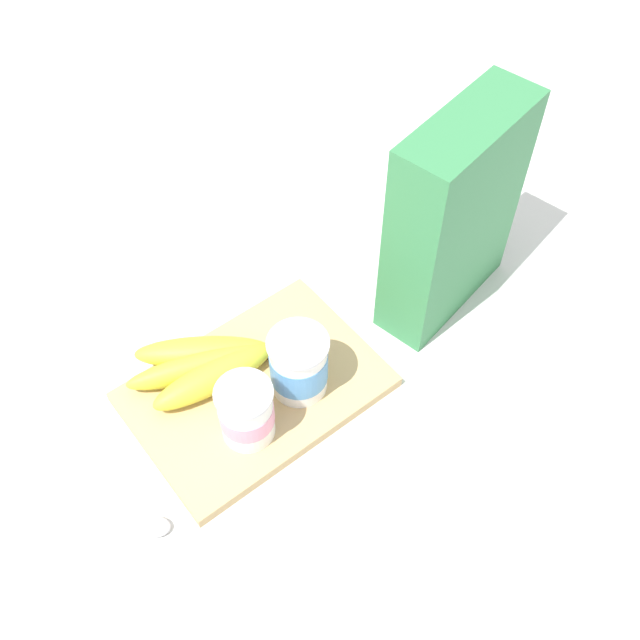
{
  "coord_description": "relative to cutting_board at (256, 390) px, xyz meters",
  "views": [
    {
      "loc": [
        0.23,
        0.42,
        0.76
      ],
      "look_at": [
        -0.1,
        0.0,
        0.07
      ],
      "focal_mm": 41.28,
      "sensor_mm": 36.0,
      "label": 1
    }
  ],
  "objects": [
    {
      "name": "ground_plane",
      "position": [
        0.0,
        0.0,
        -0.01
      ],
      "size": [
        2.4,
        2.4,
        0.0
      ],
      "primitive_type": "plane",
      "color": "silver"
    },
    {
      "name": "cutting_board",
      "position": [
        0.0,
        0.0,
        0.0
      ],
      "size": [
        0.29,
        0.2,
        0.02
      ],
      "primitive_type": "cube",
      "color": "tan",
      "rests_on": "ground_plane"
    },
    {
      "name": "cereal_box",
      "position": [
        -0.28,
        0.02,
        0.13
      ],
      "size": [
        0.2,
        0.11,
        0.28
      ],
      "primitive_type": "cube",
      "rotation": [
        0.0,
        0.0,
        3.34
      ],
      "color": "#38844C",
      "rests_on": "ground_plane"
    },
    {
      "name": "yogurt_cup_front",
      "position": [
        -0.04,
        0.03,
        0.05
      ],
      "size": [
        0.07,
        0.07,
        0.09
      ],
      "color": "white",
      "rests_on": "cutting_board"
    },
    {
      "name": "yogurt_cup_back",
      "position": [
        0.04,
        0.04,
        0.05
      ],
      "size": [
        0.07,
        0.07,
        0.08
      ],
      "color": "white",
      "rests_on": "cutting_board"
    },
    {
      "name": "banana_bunch",
      "position": [
        0.03,
        -0.05,
        0.03
      ],
      "size": [
        0.18,
        0.13,
        0.04
      ],
      "color": "yellow",
      "rests_on": "cutting_board"
    },
    {
      "name": "spoon",
      "position": [
        0.21,
        0.05,
        -0.0
      ],
      "size": [
        0.11,
        0.1,
        0.01
      ],
      "color": "silver",
      "rests_on": "ground_plane"
    }
  ]
}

